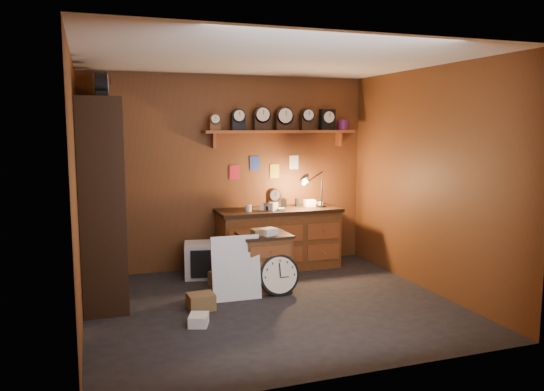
{
  "coord_description": "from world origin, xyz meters",
  "views": [
    {
      "loc": [
        -1.88,
        -5.42,
        2.0
      ],
      "look_at": [
        0.12,
        0.35,
        1.2
      ],
      "focal_mm": 35.0,
      "sensor_mm": 36.0,
      "label": 1
    }
  ],
  "objects": [
    {
      "name": "floor",
      "position": [
        0.0,
        0.0,
        0.0
      ],
      "size": [
        4.0,
        4.0,
        0.0
      ],
      "primitive_type": "plane",
      "color": "black",
      "rests_on": "ground"
    },
    {
      "name": "room_shell",
      "position": [
        0.04,
        0.11,
        1.72
      ],
      "size": [
        4.02,
        3.62,
        2.71
      ],
      "color": "brown",
      "rests_on": "ground"
    },
    {
      "name": "shelving_unit",
      "position": [
        -1.79,
        0.98,
        1.25
      ],
      "size": [
        0.47,
        1.6,
        2.58
      ],
      "color": "black",
      "rests_on": "ground"
    },
    {
      "name": "workbench",
      "position": [
        0.61,
        1.47,
        0.47
      ],
      "size": [
        1.74,
        0.66,
        1.36
      ],
      "color": "brown",
      "rests_on": "ground"
    },
    {
      "name": "low_cabinet",
      "position": [
        0.11,
        0.6,
        0.38
      ],
      "size": [
        0.62,
        0.53,
        0.78
      ],
      "rotation": [
        0.0,
        0.0,
        0.02
      ],
      "color": "brown",
      "rests_on": "ground"
    },
    {
      "name": "big_round_clock",
      "position": [
        0.21,
        0.34,
        0.24
      ],
      "size": [
        0.49,
        0.16,
        0.49
      ],
      "color": "black",
      "rests_on": "ground"
    },
    {
      "name": "white_panel",
      "position": [
        -0.31,
        0.35,
        0.0
      ],
      "size": [
        0.58,
        0.17,
        0.76
      ],
      "primitive_type": "cube",
      "rotation": [
        -0.17,
        0.0,
        -0.03
      ],
      "color": "silver",
      "rests_on": "ground"
    },
    {
      "name": "mini_fridge",
      "position": [
        -0.51,
        1.39,
        0.23
      ],
      "size": [
        0.51,
        0.53,
        0.46
      ],
      "rotation": [
        0.0,
        0.0,
        -0.19
      ],
      "color": "silver",
      "rests_on": "ground"
    },
    {
      "name": "floor_box_a",
      "position": [
        -0.78,
        0.14,
        0.09
      ],
      "size": [
        0.3,
        0.26,
        0.17
      ],
      "primitive_type": "cube",
      "rotation": [
        0.0,
        0.0,
        0.06
      ],
      "color": "brown",
      "rests_on": "ground"
    },
    {
      "name": "floor_box_b",
      "position": [
        -0.89,
        -0.32,
        0.06
      ],
      "size": [
        0.25,
        0.27,
        0.11
      ],
      "primitive_type": "cube",
      "rotation": [
        0.0,
        0.0,
        -0.34
      ],
      "color": "white",
      "rests_on": "ground"
    },
    {
      "name": "floor_box_c",
      "position": [
        -0.37,
        1.0,
        0.08
      ],
      "size": [
        0.29,
        0.29,
        0.17
      ],
      "primitive_type": "cube",
      "rotation": [
        0.0,
        0.0,
        0.68
      ],
      "color": "brown",
      "rests_on": "ground"
    }
  ]
}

